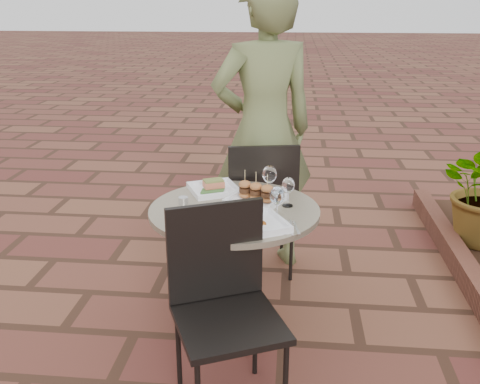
# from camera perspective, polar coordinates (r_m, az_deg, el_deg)

# --- Properties ---
(ground) EXTENTS (60.00, 60.00, 0.00)m
(ground) POSITION_cam_1_polar(r_m,az_deg,el_deg) (3.41, -2.32, -11.34)
(ground) COLOR brown
(ground) RESTS_ON ground
(cafe_table) EXTENTS (0.90, 0.90, 0.73)m
(cafe_table) POSITION_cam_1_polar(r_m,az_deg,el_deg) (2.92, -0.59, -6.21)
(cafe_table) COLOR gray
(cafe_table) RESTS_ON ground
(chair_far) EXTENTS (0.51, 0.51, 0.93)m
(chair_far) POSITION_cam_1_polar(r_m,az_deg,el_deg) (3.46, 2.29, -0.72)
(chair_far) COLOR black
(chair_far) RESTS_ON ground
(chair_near) EXTENTS (0.58, 0.58, 0.93)m
(chair_near) POSITION_cam_1_polar(r_m,az_deg,el_deg) (2.40, -1.87, -10.62)
(chair_near) COLOR black
(chair_near) RESTS_ON ground
(diner) EXTENTS (0.82, 0.68, 1.91)m
(diner) POSITION_cam_1_polar(r_m,az_deg,el_deg) (3.52, 2.53, 6.49)
(diner) COLOR #5C6537
(diner) RESTS_ON ground
(plate_salmon) EXTENTS (0.34, 0.34, 0.07)m
(plate_salmon) POSITION_cam_1_polar(r_m,az_deg,el_deg) (3.05, -2.83, 0.42)
(plate_salmon) COLOR white
(plate_salmon) RESTS_ON cafe_table
(plate_sliders) EXTENTS (0.35, 0.35, 0.17)m
(plate_sliders) POSITION_cam_1_polar(r_m,az_deg,el_deg) (2.88, 1.70, -0.39)
(plate_sliders) COLOR white
(plate_sliders) RESTS_ON cafe_table
(plate_tuna) EXTENTS (0.38, 0.38, 0.03)m
(plate_tuna) POSITION_cam_1_polar(r_m,az_deg,el_deg) (2.58, 1.58, -3.37)
(plate_tuna) COLOR white
(plate_tuna) RESTS_ON cafe_table
(wine_glass_right) EXTENTS (0.07, 0.07, 0.17)m
(wine_glass_right) POSITION_cam_1_polar(r_m,az_deg,el_deg) (2.63, 3.98, -0.48)
(wine_glass_right) COLOR white
(wine_glass_right) RESTS_ON cafe_table
(wine_glass_mid) EXTENTS (0.08, 0.08, 0.19)m
(wine_glass_mid) POSITION_cam_1_polar(r_m,az_deg,el_deg) (2.92, 3.17, 1.82)
(wine_glass_mid) COLOR white
(wine_glass_mid) RESTS_ON cafe_table
(wine_glass_far) EXTENTS (0.07, 0.07, 0.16)m
(wine_glass_far) POSITION_cam_1_polar(r_m,az_deg,el_deg) (2.82, 5.17, 0.67)
(wine_glass_far) COLOR white
(wine_glass_far) RESTS_ON cafe_table
(steel_ramekin) EXTENTS (0.06, 0.06, 0.04)m
(steel_ramekin) POSITION_cam_1_polar(r_m,az_deg,el_deg) (2.88, -6.07, -0.91)
(steel_ramekin) COLOR silver
(steel_ramekin) RESTS_ON cafe_table
(cutlery_set) EXTENTS (0.10, 0.19, 0.00)m
(cutlery_set) POSITION_cam_1_polar(r_m,az_deg,el_deg) (2.58, 5.51, -3.80)
(cutlery_set) COLOR silver
(cutlery_set) RESTS_ON cafe_table
(planter_curb) EXTENTS (0.12, 3.00, 0.15)m
(planter_curb) POSITION_cam_1_polar(r_m,az_deg,el_deg) (3.79, 23.34, -8.39)
(planter_curb) COLOR brown
(planter_curb) RESTS_ON ground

